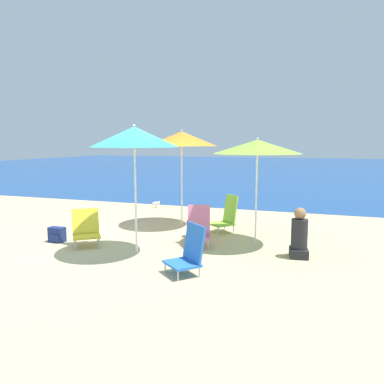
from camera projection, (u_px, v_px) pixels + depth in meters
The scene contains 13 objects.
ground_plane at pixel (121, 248), 7.16m from camera, with size 60.00×60.00×0.00m, color #C6B284.
sea_water at pixel (275, 167), 30.49m from camera, with size 60.00×40.00×0.01m.
beach_umbrella_orange at pixel (182, 139), 8.93m from camera, with size 1.69×1.69×2.32m.
beach_umbrella_lime at pixel (257, 147), 7.22m from camera, with size 1.71×1.71×2.11m.
beach_umbrella_teal at pixel (134, 137), 6.60m from camera, with size 1.56×1.56×2.33m.
beach_chair_pink at pixel (199, 227), 7.36m from camera, with size 0.58×0.63×0.78m.
beach_chair_yellow at pixel (86, 228), 7.35m from camera, with size 0.73×0.73×0.71m.
beach_chair_blue at pixel (189, 252), 5.78m from camera, with size 0.72×0.71×0.76m.
beach_chair_lime at pixel (226, 216), 8.47m from camera, with size 0.69×0.70×0.83m.
person_seated_near at pixel (299, 236), 6.57m from camera, with size 0.36×0.41×0.89m.
backpack_navy at pixel (57, 235), 7.62m from camera, with size 0.33×0.20×0.31m.
backpack_purple at pixel (195, 229), 8.01m from camera, with size 0.31×0.23×0.37m.
seagull at pixel (156, 204), 11.56m from camera, with size 0.27×0.11×0.23m.
Camera 1 is at (3.55, -6.13, 2.02)m, focal length 35.00 mm.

